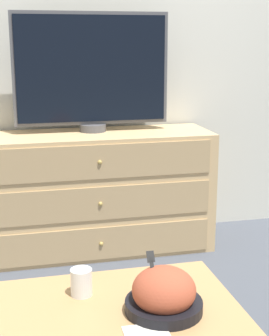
{
  "coord_description": "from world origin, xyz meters",
  "views": [
    {
      "loc": [
        -0.59,
        -3.25,
        1.28
      ],
      "look_at": [
        -0.15,
        -1.4,
        0.8
      ],
      "focal_mm": 55.0,
      "sensor_mm": 36.0,
      "label": 1
    }
  ],
  "objects": [
    {
      "name": "wall_back",
      "position": [
        0.0,
        0.03,
        1.3
      ],
      "size": [
        12.0,
        0.05,
        2.6
      ],
      "color": "silver",
      "rests_on": "ground_plane"
    },
    {
      "name": "tv",
      "position": [
        -0.13,
        -0.18,
        1.09
      ],
      "size": [
        0.93,
        0.16,
        0.7
      ],
      "color": "#515156",
      "rests_on": "dresser"
    },
    {
      "name": "dresser",
      "position": [
        -0.14,
        -0.26,
        0.37
      ],
      "size": [
        1.43,
        0.47,
        0.73
      ],
      "color": "tan",
      "rests_on": "ground_plane"
    },
    {
      "name": "coffee_table",
      "position": [
        -0.35,
        -1.85,
        0.39
      ],
      "size": [
        0.85,
        0.56,
        0.47
      ],
      "color": "tan",
      "rests_on": "ground_plane"
    },
    {
      "name": "napkin",
      "position": [
        -0.26,
        -2.01,
        0.47
      ],
      "size": [
        0.13,
        0.13,
        0.0
      ],
      "color": "silver",
      "rests_on": "coffee_table"
    },
    {
      "name": "ground_plane",
      "position": [
        0.0,
        0.0,
        0.0
      ],
      "size": [
        12.0,
        12.0,
        0.0
      ],
      "primitive_type": "plane",
      "color": "#474C56"
    },
    {
      "name": "drink_cup",
      "position": [
        -0.41,
        -1.72,
        0.5
      ],
      "size": [
        0.07,
        0.07,
        0.09
      ],
      "color": "white",
      "rests_on": "coffee_table"
    },
    {
      "name": "takeout_bowl",
      "position": [
        -0.17,
        -1.89,
        0.52
      ],
      "size": [
        0.24,
        0.24,
        0.18
      ],
      "color": "black",
      "rests_on": "coffee_table"
    }
  ]
}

